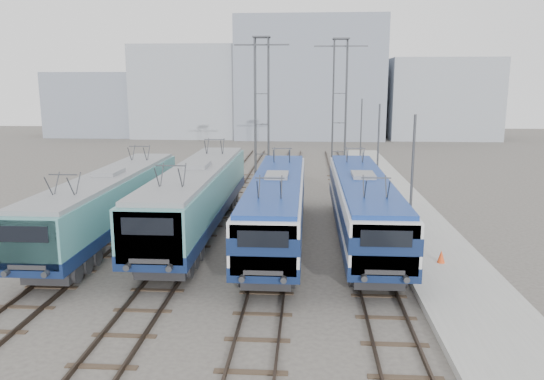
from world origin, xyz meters
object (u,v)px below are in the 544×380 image
(catenary_tower_west, at_px, (262,104))
(catenary_tower_east, at_px, (340,104))
(mast_rear, at_px, (361,138))
(safety_cone, at_px, (441,256))
(mast_front, at_px, (411,191))
(locomotive_far_left, at_px, (109,201))
(locomotive_far_right, at_px, (363,202))
(mast_mid, at_px, (378,156))
(locomotive_center_left, at_px, (197,194))
(locomotive_center_right, at_px, (277,203))

(catenary_tower_west, bearing_deg, catenary_tower_east, 17.10)
(mast_rear, height_order, safety_cone, mast_rear)
(mast_front, xyz_separation_m, safety_cone, (1.39, -0.56, -2.91))
(locomotive_far_left, xyz_separation_m, mast_front, (15.35, -2.88, 1.31))
(locomotive_far_left, relative_size, locomotive_far_right, 1.01)
(locomotive_far_left, xyz_separation_m, catenary_tower_east, (13.25, 19.12, 4.45))
(mast_mid, relative_size, mast_rear, 1.00)
(safety_cone, bearing_deg, mast_rear, 93.24)
(locomotive_center_left, height_order, locomotive_far_right, locomotive_center_left)
(mast_front, bearing_deg, locomotive_center_right, 155.56)
(locomotive_far_left, distance_m, safety_cone, 17.16)
(catenary_tower_west, xyz_separation_m, catenary_tower_east, (6.50, 2.00, 0.00))
(catenary_tower_west, bearing_deg, mast_mid, -42.93)
(locomotive_center_left, relative_size, mast_front, 2.67)
(locomotive_far_left, xyz_separation_m, safety_cone, (16.74, -3.44, -1.60))
(catenary_tower_west, distance_m, safety_cone, 23.65)
(mast_mid, height_order, safety_cone, mast_mid)
(locomotive_center_left, bearing_deg, catenary_tower_west, 81.89)
(catenary_tower_east, height_order, mast_rear, catenary_tower_east)
(locomotive_center_right, distance_m, locomotive_far_right, 4.51)
(mast_mid, bearing_deg, locomotive_far_left, -149.28)
(locomotive_center_right, height_order, mast_mid, mast_mid)
(locomotive_far_right, bearing_deg, mast_rear, 84.91)
(mast_rear, bearing_deg, mast_front, -90.00)
(locomotive_center_left, xyz_separation_m, catenary_tower_east, (8.75, 17.79, 4.32))
(locomotive_far_left, bearing_deg, catenary_tower_east, 55.28)
(locomotive_far_right, xyz_separation_m, catenary_tower_west, (-6.75, 16.75, 4.42))
(catenary_tower_west, xyz_separation_m, safety_cone, (9.99, -20.56, -6.05))
(mast_front, relative_size, safety_cone, 11.96)
(locomotive_center_right, xyz_separation_m, catenary_tower_east, (4.25, 19.11, 4.42))
(catenary_tower_east, bearing_deg, locomotive_far_left, -124.72)
(catenary_tower_east, distance_m, mast_front, 22.32)
(locomotive_far_right, distance_m, mast_rear, 20.88)
(safety_cone, bearing_deg, locomotive_far_left, 168.39)
(locomotive_center_right, bearing_deg, safety_cone, -24.00)
(locomotive_center_right, xyz_separation_m, mast_front, (6.35, -2.89, 1.28))
(locomotive_far_left, distance_m, locomotive_center_right, 9.00)
(locomotive_far_right, xyz_separation_m, mast_rear, (1.85, 20.75, 1.28))
(locomotive_far_right, bearing_deg, catenary_tower_east, 90.76)
(catenary_tower_east, bearing_deg, locomotive_far_right, -89.24)
(locomotive_far_right, bearing_deg, catenary_tower_west, 111.94)
(safety_cone, bearing_deg, catenary_tower_west, 115.91)
(locomotive_center_left, bearing_deg, locomotive_far_left, -163.51)
(catenary_tower_west, bearing_deg, mast_front, -66.73)
(locomotive_center_right, height_order, catenary_tower_east, catenary_tower_east)
(locomotive_far_left, bearing_deg, catenary_tower_west, 68.48)
(locomotive_center_left, distance_m, safety_cone, 13.25)
(mast_mid, distance_m, mast_rear, 12.00)
(locomotive_far_left, bearing_deg, locomotive_far_right, 1.55)
(safety_cone, bearing_deg, locomotive_center_left, 158.70)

